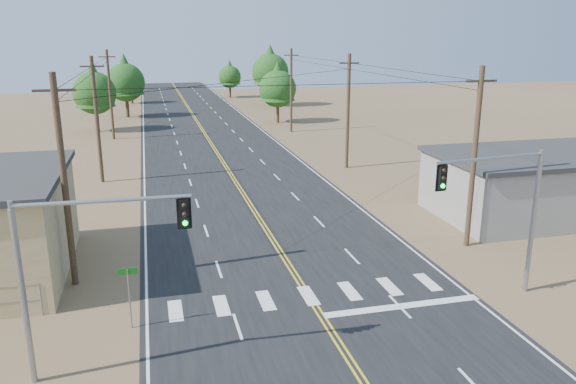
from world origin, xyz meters
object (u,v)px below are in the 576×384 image
object	(u,v)px
building_right	(551,184)
signal_mast_left	(72,258)
signal_mast_right	(508,201)
street_sign	(129,288)

from	to	relation	value
building_right	signal_mast_left	size ratio (longest dim) A/B	2.30
signal_mast_right	signal_mast_left	bearing A→B (deg)	179.27
signal_mast_left	signal_mast_right	size ratio (longest dim) A/B	0.97
building_right	signal_mast_left	world-z (taller)	signal_mast_left
signal_mast_right	street_sign	bearing A→B (deg)	169.08
building_right	street_sign	world-z (taller)	building_right
signal_mast_left	signal_mast_right	world-z (taller)	signal_mast_right
building_right	street_sign	size ratio (longest dim) A/B	5.71
building_right	street_sign	bearing A→B (deg)	-161.42
street_sign	signal_mast_right	bearing A→B (deg)	-2.33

